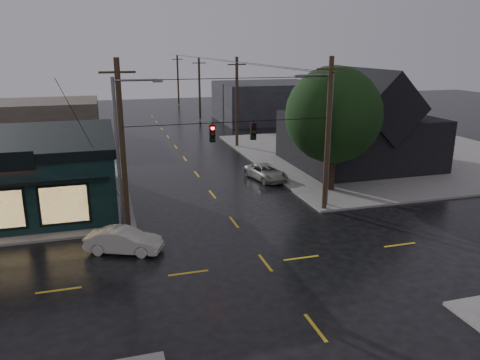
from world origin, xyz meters
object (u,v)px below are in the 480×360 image
object	(u,v)px
utility_pole_nw	(128,230)
utility_pole_ne	(324,210)
suv_silver	(266,172)
sedan_cream	(124,241)
corner_tree	(333,115)

from	to	relation	value
utility_pole_nw	utility_pole_ne	distance (m)	13.00
utility_pole_nw	suv_silver	xyz separation A→B (m)	(11.72, 8.23, 0.62)
suv_silver	utility_pole_ne	bearing A→B (deg)	-93.05
utility_pole_ne	sedan_cream	xyz separation A→B (m)	(-13.39, -3.13, 0.67)
utility_pole_ne	suv_silver	distance (m)	8.35
utility_pole_ne	utility_pole_nw	bearing A→B (deg)	180.00
corner_tree	utility_pole_ne	bearing A→B (deg)	-121.35
utility_pole_nw	sedan_cream	xyz separation A→B (m)	(-0.39, -3.13, 0.67)
corner_tree	suv_silver	bearing A→B (deg)	130.30
utility_pole_nw	utility_pole_ne	bearing A→B (deg)	0.00
sedan_cream	suv_silver	bearing A→B (deg)	-23.94
corner_tree	sedan_cream	distance (m)	18.03
suv_silver	corner_tree	bearing A→B (deg)	-61.59
corner_tree	suv_silver	distance (m)	7.70
utility_pole_nw	suv_silver	distance (m)	14.33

